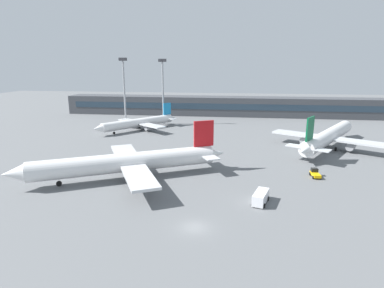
# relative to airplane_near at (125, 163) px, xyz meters

# --- Properties ---
(ground_plane) EXTENTS (400.00, 400.00, 0.00)m
(ground_plane) POSITION_rel_airplane_near_xyz_m (17.67, 20.76, -3.55)
(ground_plane) COLOR slate
(terminal_building) EXTENTS (155.57, 12.13, 9.00)m
(terminal_building) POSITION_rel_airplane_near_xyz_m (17.67, 92.92, 0.95)
(terminal_building) COLOR #3F4247
(terminal_building) RESTS_ON ground_plane
(airplane_near) EXTENTS (43.25, 31.35, 11.65)m
(airplane_near) POSITION_rel_airplane_near_xyz_m (0.00, 0.00, 0.00)
(airplane_near) COLOR silver
(airplane_near) RESTS_ON ground_plane
(airplane_mid) EXTENTS (30.62, 42.06, 11.56)m
(airplane_mid) POSITION_rel_airplane_near_xyz_m (50.89, 33.74, -0.03)
(airplane_mid) COLOR silver
(airplane_mid) RESTS_ON ground_plane
(airplane_far) EXTENTS (25.53, 30.60, 9.10)m
(airplane_far) POSITION_rel_airplane_near_xyz_m (-13.08, 51.65, -0.78)
(airplane_far) COLOR white
(airplane_far) RESTS_ON ground_plane
(baggage_tug_yellow) EXTENTS (2.03, 3.70, 1.75)m
(baggage_tug_yellow) POSITION_rel_airplane_near_xyz_m (41.09, 6.73, -2.75)
(baggage_tug_yellow) COLOR #F2B20C
(baggage_tug_yellow) RESTS_ON ground_plane
(service_van_white) EXTENTS (3.42, 5.56, 2.08)m
(service_van_white) POSITION_rel_airplane_near_xyz_m (28.20, -8.88, -2.44)
(service_van_white) COLOR white
(service_van_white) RESTS_ON ground_plane
(floodlight_tower_west) EXTENTS (3.20, 0.80, 26.42)m
(floodlight_tower_west) POSITION_rel_airplane_near_xyz_m (-6.56, 65.99, 11.69)
(floodlight_tower_west) COLOR gray
(floodlight_tower_west) RESTS_ON ground_plane
(floodlight_tower_east) EXTENTS (3.20, 0.80, 26.82)m
(floodlight_tower_east) POSITION_rel_airplane_near_xyz_m (-21.47, 61.64, 11.89)
(floodlight_tower_east) COLOR gray
(floodlight_tower_east) RESTS_ON ground_plane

